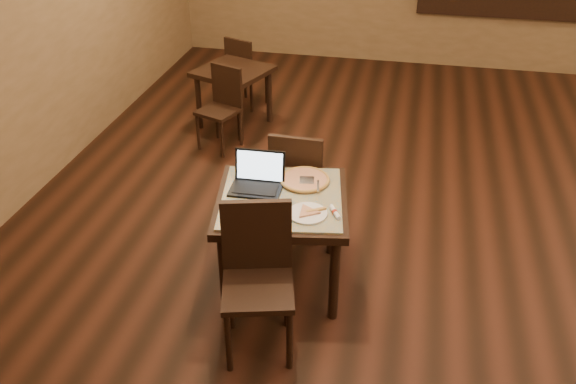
% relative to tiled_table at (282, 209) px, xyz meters
% --- Properties ---
extents(ground, '(10.00, 10.00, 0.00)m').
position_rel_tiled_table_xyz_m(ground, '(1.44, 0.12, -0.66)').
color(ground, black).
rests_on(ground, ground).
extents(tiled_table, '(1.06, 1.06, 0.76)m').
position_rel_tiled_table_xyz_m(tiled_table, '(0.00, 0.00, 0.00)').
color(tiled_table, black).
rests_on(tiled_table, ground).
extents(chair_main_near, '(0.55, 0.55, 1.04)m').
position_rel_tiled_table_xyz_m(chair_main_near, '(-0.02, -0.61, -0.07)').
color(chair_main_near, black).
rests_on(chair_main_near, ground).
extents(chair_main_far, '(0.43, 0.43, 0.98)m').
position_rel_tiled_table_xyz_m(chair_main_far, '(-0.00, 0.61, -0.11)').
color(chair_main_far, black).
rests_on(chair_main_far, ground).
extents(laptop, '(0.38, 0.30, 0.25)m').
position_rel_tiled_table_xyz_m(laptop, '(-0.20, 0.11, 0.17)').
color(laptop, black).
rests_on(laptop, tiled_table).
extents(plate, '(0.27, 0.27, 0.01)m').
position_rel_tiled_table_xyz_m(plate, '(0.22, -0.18, 0.11)').
color(plate, white).
rests_on(plate, tiled_table).
extents(pizza_slice, '(0.25, 0.25, 0.02)m').
position_rel_tiled_table_xyz_m(pizza_slice, '(0.22, -0.18, 0.13)').
color(pizza_slice, beige).
rests_on(pizza_slice, plate).
extents(pizza_pan, '(0.34, 0.34, 0.01)m').
position_rel_tiled_table_xyz_m(pizza_pan, '(0.12, 0.24, 0.11)').
color(pizza_pan, silver).
rests_on(pizza_pan, tiled_table).
extents(pizza_whole, '(0.37, 0.37, 0.03)m').
position_rel_tiled_table_xyz_m(pizza_whole, '(0.12, 0.24, 0.12)').
color(pizza_whole, beige).
rests_on(pizza_whole, pizza_pan).
extents(spatula, '(0.15, 0.27, 0.01)m').
position_rel_tiled_table_xyz_m(spatula, '(0.14, 0.22, 0.13)').
color(spatula, silver).
rests_on(spatula, pizza_whole).
extents(napkin_roll, '(0.10, 0.15, 0.04)m').
position_rel_tiled_table_xyz_m(napkin_roll, '(0.40, -0.14, 0.12)').
color(napkin_roll, white).
rests_on(napkin_roll, tiled_table).
extents(other_table_b, '(0.92, 0.92, 0.67)m').
position_rel_tiled_table_xyz_m(other_table_b, '(-1.13, 2.60, -0.10)').
color(other_table_b, black).
rests_on(other_table_b, ground).
extents(other_table_b_chair_near, '(0.48, 0.48, 0.87)m').
position_rel_tiled_table_xyz_m(other_table_b_chair_near, '(-1.11, 2.09, -0.17)').
color(other_table_b_chair_near, black).
rests_on(other_table_b_chair_near, ground).
extents(other_table_b_chair_far, '(0.48, 0.48, 0.87)m').
position_rel_tiled_table_xyz_m(other_table_b_chair_far, '(-1.16, 3.11, -0.17)').
color(other_table_b_chair_far, black).
rests_on(other_table_b_chair_far, ground).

